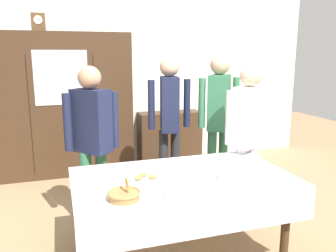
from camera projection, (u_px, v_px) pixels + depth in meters
name	position (u px, v px, depth m)	size (l,w,h in m)	color
ground_plane	(174.00, 244.00, 3.22)	(12.00, 12.00, 0.00)	#997A56
back_wall	(121.00, 79.00, 5.41)	(6.40, 0.10, 2.70)	silver
dining_table	(184.00, 188.00, 2.87)	(1.81, 1.06, 0.74)	#3D2819
wall_cabinet	(63.00, 105.00, 4.94)	(1.96, 0.46, 2.04)	#3D2819
mantel_clock	(38.00, 22.00, 4.63)	(0.18, 0.11, 0.24)	brown
bookshelf_low	(170.00, 137.00, 5.60)	(1.01, 0.35, 0.83)	#3D2819
book_stack	(170.00, 110.00, 5.50)	(0.15, 0.22, 0.07)	#B29333
tea_cup_front_edge	(235.00, 159.00, 3.28)	(0.13, 0.13, 0.06)	silver
tea_cup_mid_right	(170.00, 193.00, 2.46)	(0.13, 0.13, 0.06)	white
tea_cup_near_right	(223.00, 176.00, 2.80)	(0.13, 0.13, 0.06)	silver
tea_cup_far_right	(217.00, 160.00, 3.22)	(0.13, 0.13, 0.06)	white
bread_basket	(124.00, 195.00, 2.41)	(0.24, 0.24, 0.16)	#9E7542
pastry_plate	(146.00, 179.00, 2.79)	(0.28, 0.28, 0.05)	white
spoon_far_left	(95.00, 176.00, 2.87)	(0.12, 0.02, 0.01)	silver
spoon_near_right	(249.00, 181.00, 2.76)	(0.12, 0.02, 0.01)	silver
spoon_back_edge	(97.00, 192.00, 2.55)	(0.12, 0.02, 0.01)	silver
person_near_right_end	(248.00, 128.00, 3.54)	(0.52, 0.35, 1.64)	silver
person_beside_shelf	(92.00, 133.00, 3.32)	(0.52, 0.40, 1.64)	#33704C
person_behind_table_right	(169.00, 114.00, 4.07)	(0.52, 0.40, 1.72)	#232328
person_by_cabinet	(219.00, 112.00, 4.08)	(0.52, 0.41, 1.74)	#33704C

